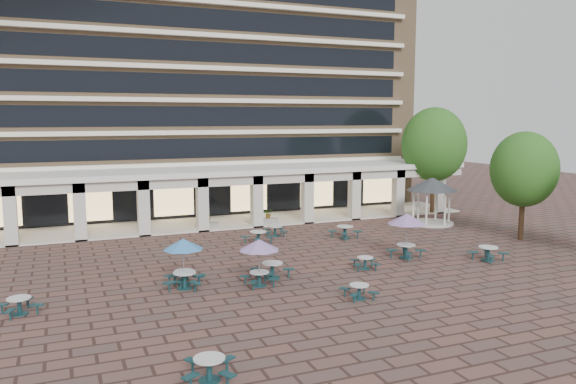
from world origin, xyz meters
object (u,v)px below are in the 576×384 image
picnic_table_2 (359,290)px  picnic_table_0 (19,304)px  picnic_table_1 (209,367)px  planter_left (208,223)px  planter_right (268,218)px  gazebo (432,189)px

picnic_table_2 → picnic_table_0: bearing=168.7°
picnic_table_1 → picnic_table_2: bearing=47.9°
planter_left → planter_right: (4.82, 0.00, 0.05)m
picnic_table_2 → gazebo: gazebo is taller
planter_right → gazebo: bearing=-21.3°
picnic_table_0 → picnic_table_2: 14.83m
planter_right → picnic_table_1: bearing=-114.4°
picnic_table_0 → picnic_table_1: 10.77m
picnic_table_0 → planter_right: (16.81, 14.91, 0.05)m
picnic_table_0 → planter_left: planter_left is taller
picnic_table_2 → planter_left: size_ratio=1.05×
picnic_table_0 → picnic_table_1: size_ratio=1.00×
planter_left → picnic_table_0: bearing=-128.8°
picnic_table_1 → planter_left: size_ratio=1.34×
planter_left → planter_right: planter_right is taller
picnic_table_0 → planter_right: 22.47m
picnic_table_1 → gazebo: (22.75, 19.28, 2.28)m
picnic_table_1 → planter_left: bearing=91.5°
picnic_table_2 → picnic_table_1: bearing=-144.8°
picnic_table_1 → gazebo: bearing=55.9°
picnic_table_1 → picnic_table_0: bearing=139.1°
gazebo → picnic_table_0: bearing=-160.3°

